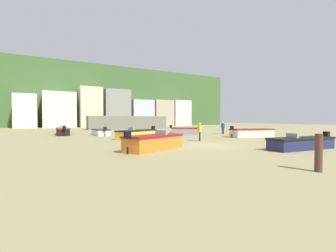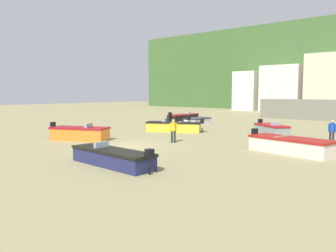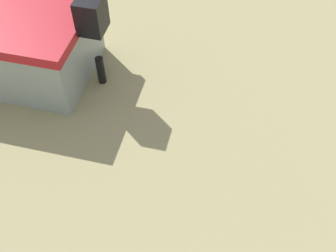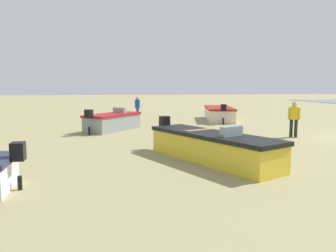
{
  "view_description": "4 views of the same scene",
  "coord_description": "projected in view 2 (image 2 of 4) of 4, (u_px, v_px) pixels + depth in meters",
  "views": [
    {
      "loc": [
        -10.6,
        -13.18,
        1.92
      ],
      "look_at": [
        -0.13,
        6.25,
        1.27
      ],
      "focal_mm": 24.11,
      "sensor_mm": 36.0,
      "label": 1
    },
    {
      "loc": [
        15.84,
        -14.88,
        3.43
      ],
      "look_at": [
        -3.76,
        8.59,
        0.41
      ],
      "focal_mm": 35.97,
      "sensor_mm": 36.0,
      "label": 2
    },
    {
      "loc": [
        4.23,
        15.98,
        3.74
      ],
      "look_at": [
        3.44,
        14.13,
        1.24
      ],
      "focal_mm": 44.73,
      "sensor_mm": 36.0,
      "label": 3
    },
    {
      "loc": [
        -12.09,
        10.85,
        2.27
      ],
      "look_at": [
        1.18,
        8.8,
        0.64
      ],
      "focal_mm": 34.65,
      "sensor_mm": 36.0,
      "label": 4
    }
  ],
  "objects": [
    {
      "name": "townhouse_far_left",
      "position": [
        250.0,
        91.0,
        66.84
      ],
      "size": [
        4.54,
        6.29,
        7.55
      ],
      "primitive_type": "cube",
      "color": "silver",
      "rests_on": "ground"
    },
    {
      "name": "boat_white_1",
      "position": [
        197.0,
        121.0,
        36.14
      ],
      "size": [
        1.72,
        3.64,
        1.07
      ],
      "rotation": [
        0.0,
        0.0,
        0.05
      ],
      "color": "white",
      "rests_on": "ground"
    },
    {
      "name": "boat_navy_2",
      "position": [
        112.0,
        157.0,
        15.88
      ],
      "size": [
        5.24,
        1.65,
        1.09
      ],
      "rotation": [
        0.0,
        0.0,
        1.51
      ],
      "color": "#20244F",
      "rests_on": "ground"
    },
    {
      "name": "beach_walker_distant",
      "position": [
        173.0,
        129.0,
        23.19
      ],
      "size": [
        0.48,
        0.48,
        1.62
      ],
      "rotation": [
        0.0,
        0.0,
        4.03
      ],
      "color": "black",
      "rests_on": "ground"
    },
    {
      "name": "boat_yellow_0",
      "position": [
        174.0,
        127.0,
        29.61
      ],
      "size": [
        4.9,
        3.27,
        1.2
      ],
      "rotation": [
        0.0,
        0.0,
        2.03
      ],
      "color": "gold",
      "rests_on": "ground"
    },
    {
      "name": "townhouse_left",
      "position": [
        285.0,
        89.0,
        62.68
      ],
      "size": [
        7.17,
        6.97,
        8.4
      ],
      "primitive_type": "cube",
      "color": "beige",
      "rests_on": "ground"
    },
    {
      "name": "harbor_pier",
      "position": [
        323.0,
        110.0,
        42.19
      ],
      "size": [
        15.69,
        2.4,
        2.57
      ],
      "primitive_type": "cube",
      "color": "#6D6B5C",
      "rests_on": "ground"
    },
    {
      "name": "ground_plane",
      "position": [
        128.0,
        146.0,
        21.81
      ],
      "size": [
        160.0,
        160.0,
        0.0
      ],
      "primitive_type": "plane",
      "color": "#92895C"
    },
    {
      "name": "boat_orange_3",
      "position": [
        80.0,
        133.0,
        24.48
      ],
      "size": [
        4.47,
        3.15,
        1.27
      ],
      "rotation": [
        0.0,
        0.0,
        5.13
      ],
      "color": "orange",
      "rests_on": "ground"
    },
    {
      "name": "townhouse_centre_left",
      "position": [
        324.0,
        84.0,
        57.62
      ],
      "size": [
        5.32,
        5.77,
        10.0
      ],
      "primitive_type": "cube",
      "color": "beige",
      "rests_on": "ground"
    },
    {
      "name": "boat_black_5",
      "position": [
        183.0,
        117.0,
        40.86
      ],
      "size": [
        1.39,
        5.11,
        1.19
      ],
      "rotation": [
        0.0,
        0.0,
        0.01
      ],
      "color": "black",
      "rests_on": "ground"
    },
    {
      "name": "boat_cream_6",
      "position": [
        290.0,
        145.0,
        19.09
      ],
      "size": [
        5.1,
        2.59,
        1.22
      ],
      "rotation": [
        0.0,
        0.0,
        4.51
      ],
      "color": "beige",
      "rests_on": "ground"
    },
    {
      "name": "boat_grey_4",
      "position": [
        271.0,
        130.0,
        27.09
      ],
      "size": [
        3.53,
        3.11,
        1.2
      ],
      "rotation": [
        0.0,
        0.0,
        4.07
      ],
      "color": "gray",
      "rests_on": "ground"
    },
    {
      "name": "beach_walker_foreground",
      "position": [
        332.0,
        130.0,
        22.7
      ],
      "size": [
        0.54,
        0.39,
        1.62
      ],
      "rotation": [
        0.0,
        0.0,
        2.99
      ],
      "color": "#24202B",
      "rests_on": "ground"
    }
  ]
}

